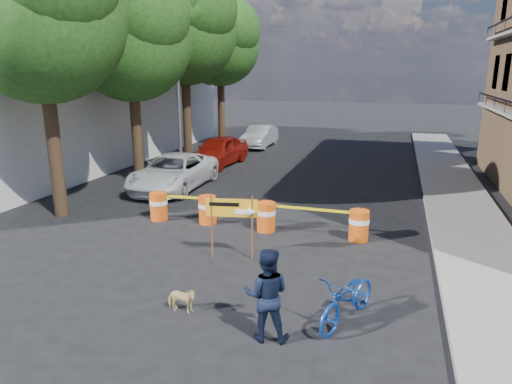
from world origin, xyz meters
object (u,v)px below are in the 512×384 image
Objects in this scene: barrel_far_right at (359,225)px; sedan_silver at (260,136)px; barrel_mid_right at (266,216)px; bicycle at (350,276)px; barrel_far_left at (159,206)px; dog at (181,300)px; barrel_mid_left at (208,209)px; pedestrian at (267,295)px; suv_white at (174,172)px; detour_sign at (238,213)px; sedan_red at (218,151)px.

sedan_silver reaches higher than barrel_far_right.
bicycle is at bearing -57.28° from barrel_mid_right.
barrel_far_left reaches higher than dog.
barrel_mid_left is at bearing 158.48° from bicycle.
barrel_far_left is 0.51× the size of pedestrian.
sedan_silver is (0.39, 11.11, -0.03)m from suv_white.
pedestrian is (3.55, -5.68, 0.40)m from barrel_mid_left.
suv_white is (-5.03, 3.81, 0.23)m from barrel_mid_right.
bicycle is (6.58, -4.58, 0.52)m from barrel_far_left.
barrel_mid_right is 2.76m from barrel_far_right.
detour_sign is at bearing -6.25° from dog.
bicycle reaches higher than sedan_red.
bicycle is at bearing -53.57° from sedan_red.
bicycle is (1.36, 0.97, 0.11)m from pedestrian.
detour_sign is at bearing -52.05° from suv_white.
pedestrian is (1.57, -5.54, 0.40)m from barrel_mid_right.
pedestrian is at bearing -73.68° from detour_sign.
barrel_far_left is at bearing 30.77° from dog.
pedestrian is at bearing -46.77° from barrel_far_left.
bicycle reaches higher than detour_sign.
pedestrian reaches higher than sedan_red.
barrel_far_right reaches higher than dog.
barrel_mid_right is 0.52× the size of detour_sign.
pedestrian is 0.35× the size of suv_white.
bicycle is 0.39× the size of suv_white.
sedan_silver is (-7.57, 19.48, -0.32)m from bicycle.
sedan_silver is at bearing 116.38° from barrel_far_right.
bicycle is at bearing -81.61° from dog.
bicycle is 15.58m from sedan_red.
sedan_red is (-7.96, 13.39, -0.24)m from bicycle.
barrel_mid_left is 0.21× the size of sedan_red.
sedan_silver reaches higher than barrel_mid_left.
pedestrian is at bearing -102.13° from barrel_far_right.
bicycle reaches higher than barrel_mid_right.
bicycle is 3.00× the size of dog.
bicycle is 0.48× the size of sedan_silver.
suv_white is 11.11m from sedan_silver.
sedan_red is at bearing 143.01° from bicycle.
barrel_far_left is at bearing -71.10° from suv_white.
sedan_silver reaches higher than dog.
sedan_red reaches higher than suv_white.
barrel_mid_left is 0.51× the size of pedestrian.
pedestrian reaches higher than barrel_far_left.
detour_sign is at bearing -141.66° from barrel_far_right.
suv_white reaches higher than barrel_far_left.
dog is (1.66, -5.31, -0.19)m from barrel_mid_left.
suv_white is at bearing 109.96° from barrel_far_left.
barrel_mid_left is 1.00× the size of barrel_far_right.
dog is (3.33, -5.18, -0.19)m from barrel_far_left.
pedestrian is 0.40× the size of sedan_red.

